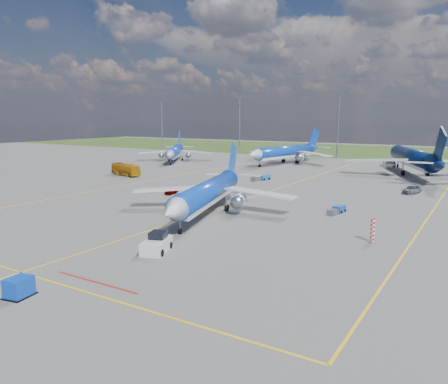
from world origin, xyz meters
The scene contains 17 objects.
ground centered at (0.00, 0.00, 0.00)m, with size 400.00×400.00×0.00m, color #595956.
grass_strip centered at (0.00, 150.00, 0.00)m, with size 400.00×80.00×0.01m, color #2D4719.
taxiway_lines centered at (0.17, 27.70, 0.01)m, with size 60.25×160.00×0.02m.
floodlight_masts centered at (10.00, 110.00, 12.56)m, with size 202.20×0.50×22.70m.
warning_post centered at (26.00, 8.00, 1.50)m, with size 0.50×0.50×3.00m, color red.
bg_jet_nw centered at (-52.63, 71.21, 0.00)m, with size 27.47×36.05×9.44m, color #0C3EB4, non-canonical shape.
bg_jet_nnw centered at (-18.44, 83.93, 0.00)m, with size 31.25×41.02×10.74m, color #0C3EB4, non-canonical shape.
bg_jet_n centered at (19.84, 77.42, 0.00)m, with size 35.87×47.08×12.33m, color #071A41, non-canonical shape.
main_airliner centered at (0.95, 10.68, 0.00)m, with size 28.20×37.01×9.69m, color #0C3EB4, non-canonical shape.
pushback_tug centered at (6.68, -8.10, 0.85)m, with size 3.71×6.29×2.11m.
uld_container centered at (5.03, -23.49, 0.81)m, with size 1.62×2.02×1.62m, color #0D40BE.
apron_bus centered at (-41.43, 36.66, 1.48)m, with size 2.49×10.66×2.97m, color #BF790B.
service_car_a centered at (-14.53, 21.17, 0.57)m, with size 1.35×3.36×1.14m, color #999999.
service_car_b centered at (-10.82, 33.45, 0.58)m, with size 1.91×4.14×1.15m, color #999999.
service_car_c centered at (24.56, 46.28, 0.75)m, with size 2.10×5.16×1.50m, color #999999.
baggage_tug_w centered at (17.63, 21.32, 0.48)m, with size 1.64×4.64×1.02m.
baggage_tug_c centered at (-8.23, 46.89, 0.55)m, with size 2.83×5.39×1.17m.
Camera 1 is at (37.17, -43.57, 14.59)m, focal length 35.00 mm.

